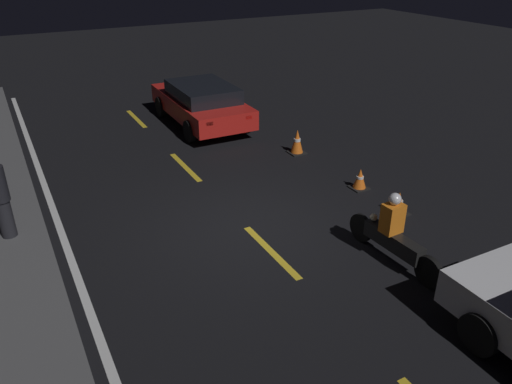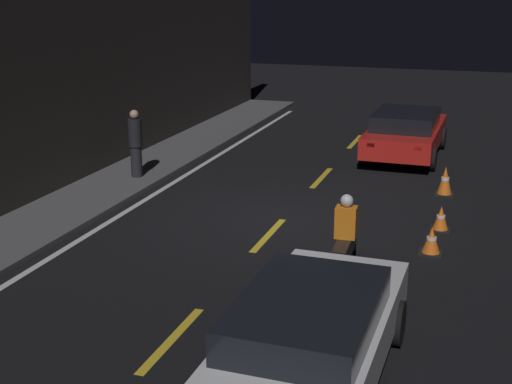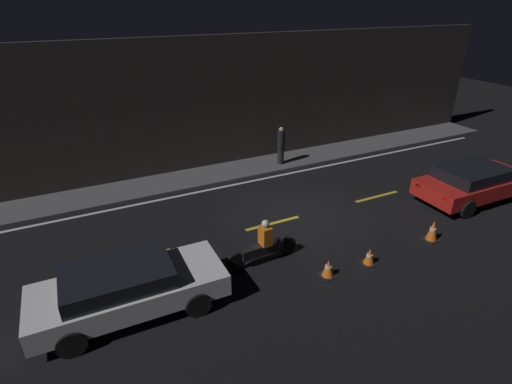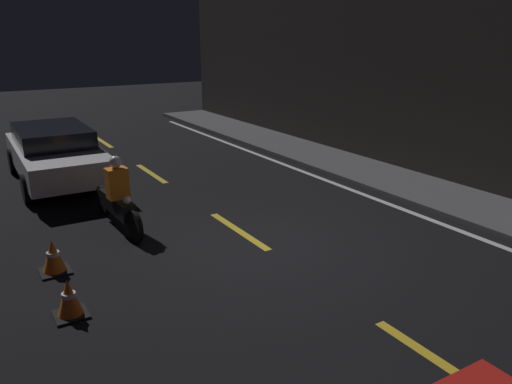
% 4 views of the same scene
% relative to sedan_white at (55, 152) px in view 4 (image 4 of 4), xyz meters
% --- Properties ---
extents(ground_plane, '(56.00, 56.00, 0.00)m').
position_rel_sedan_white_xyz_m(ground_plane, '(6.06, 2.13, -0.71)').
color(ground_plane, black).
extents(raised_curb, '(28.00, 1.85, 0.13)m').
position_rel_sedan_white_xyz_m(raised_curb, '(6.06, 6.69, -0.64)').
color(raised_curb, '#4C4C4F').
rests_on(raised_curb, ground).
extents(building_front, '(28.00, 0.30, 5.51)m').
position_rel_sedan_white_xyz_m(building_front, '(6.06, 7.77, 2.05)').
color(building_front, '#2D2826').
rests_on(building_front, ground).
extents(lane_dash_a, '(2.00, 0.14, 0.01)m').
position_rel_sedan_white_xyz_m(lane_dash_a, '(-3.94, 2.13, -0.70)').
color(lane_dash_a, gold).
rests_on(lane_dash_a, ground).
extents(lane_dash_b, '(2.00, 0.14, 0.01)m').
position_rel_sedan_white_xyz_m(lane_dash_b, '(0.56, 2.13, -0.70)').
color(lane_dash_b, gold).
rests_on(lane_dash_b, ground).
extents(lane_dash_c, '(2.00, 0.14, 0.01)m').
position_rel_sedan_white_xyz_m(lane_dash_c, '(5.06, 2.13, -0.70)').
color(lane_dash_c, gold).
rests_on(lane_dash_c, ground).
extents(lane_dash_d, '(2.00, 0.14, 0.01)m').
position_rel_sedan_white_xyz_m(lane_dash_d, '(9.56, 2.13, -0.70)').
color(lane_dash_d, gold).
rests_on(lane_dash_d, ground).
extents(lane_solid_kerb, '(25.20, 0.14, 0.01)m').
position_rel_sedan_white_xyz_m(lane_solid_kerb, '(6.06, 5.51, -0.70)').
color(lane_solid_kerb, silver).
rests_on(lane_solid_kerb, ground).
extents(sedan_white, '(4.47, 1.91, 1.28)m').
position_rel_sedan_white_xyz_m(sedan_white, '(0.00, 0.00, 0.00)').
color(sedan_white, silver).
rests_on(sedan_white, ground).
extents(motorcycle, '(2.26, 0.37, 1.35)m').
position_rel_sedan_white_xyz_m(motorcycle, '(3.75, 0.35, -0.16)').
color(motorcycle, black).
rests_on(motorcycle, ground).
extents(traffic_cone_near, '(0.43, 0.43, 0.51)m').
position_rel_sedan_white_xyz_m(traffic_cone_near, '(5.05, -1.00, -0.46)').
color(traffic_cone_near, black).
rests_on(traffic_cone_near, ground).
extents(traffic_cone_mid, '(0.40, 0.40, 0.50)m').
position_rel_sedan_white_xyz_m(traffic_cone_mid, '(6.42, -1.06, -0.46)').
color(traffic_cone_mid, black).
rests_on(traffic_cone_mid, ground).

